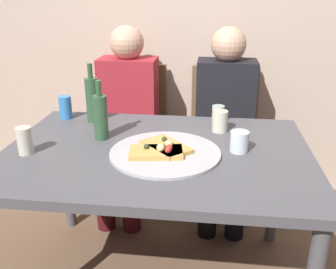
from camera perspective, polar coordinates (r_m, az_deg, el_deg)
back_wall at (r=2.57m, az=1.95°, el=19.94°), size 6.00×0.10×2.60m
dining_table at (r=1.65m, az=-1.71°, el=-4.83°), size 1.33×0.92×0.72m
pizza_tray at (r=1.57m, az=-0.44°, el=-2.84°), size 0.47×0.47×0.01m
pizza_slice_last at (r=1.59m, az=-0.27°, el=-1.82°), size 0.25×0.25×0.05m
pizza_slice_extra at (r=1.54m, az=-1.77°, el=-2.65°), size 0.24×0.16×0.05m
wine_bottle at (r=1.72m, az=-10.35°, el=2.78°), size 0.07×0.07×0.28m
beer_bottle at (r=1.96m, az=-11.60°, el=5.42°), size 0.07×0.07×0.30m
tumbler_near at (r=1.95m, az=7.71°, el=3.18°), size 0.06×0.06×0.09m
tumbler_far at (r=1.82m, az=8.01°, el=2.05°), size 0.07×0.07×0.10m
wine_glass at (r=1.67m, az=-21.19°, el=-0.89°), size 0.06×0.06×0.12m
short_glass at (r=1.61m, az=10.92°, el=-1.08°), size 0.08×0.08×0.09m
soda_can at (r=2.05m, az=-15.51°, el=4.04°), size 0.07×0.07×0.12m
chair_left at (r=2.53m, az=-5.54°, el=1.63°), size 0.44×0.44×0.90m
chair_right at (r=2.48m, az=8.51°, el=1.03°), size 0.44×0.44×0.90m
guest_in_sweater at (r=2.35m, az=-6.42°, el=3.29°), size 0.36×0.56×1.17m
guest_in_beanie at (r=2.29m, az=8.75°, el=2.70°), size 0.36×0.56×1.17m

